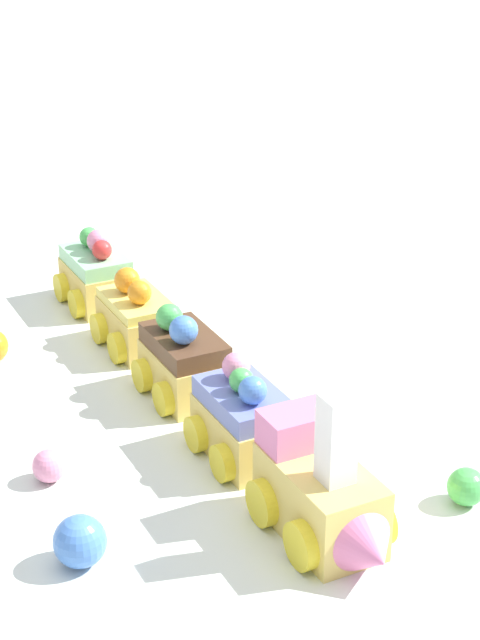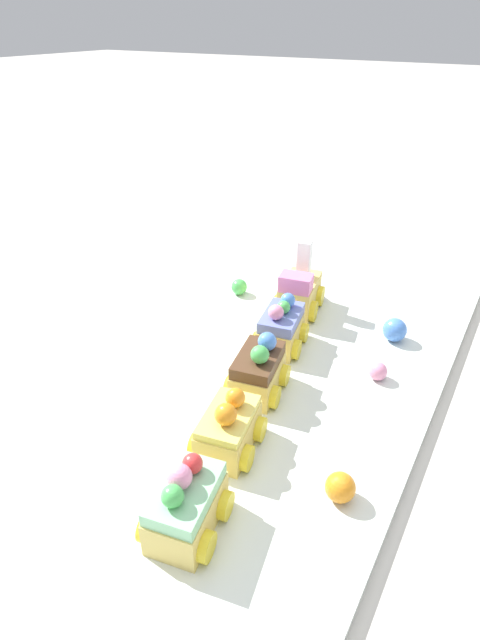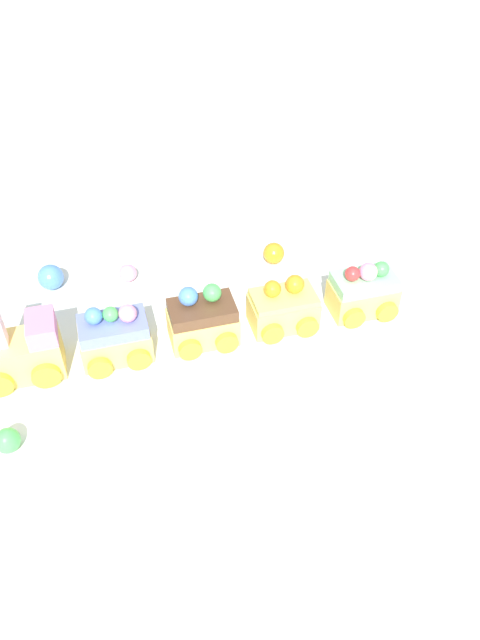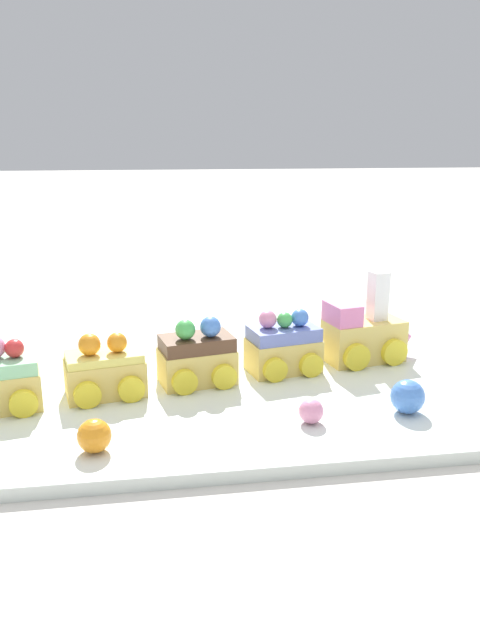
# 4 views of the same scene
# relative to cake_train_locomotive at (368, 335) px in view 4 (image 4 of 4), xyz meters

# --- Properties ---
(ground_plane) EXTENTS (10.00, 10.00, 0.00)m
(ground_plane) POSITION_rel_cake_train_locomotive_xyz_m (-0.19, 0.01, -0.04)
(ground_plane) COLOR beige
(display_board) EXTENTS (0.84, 0.48, 0.01)m
(display_board) POSITION_rel_cake_train_locomotive_xyz_m (-0.19, 0.01, -0.03)
(display_board) COLOR silver
(display_board) RESTS_ON ground_plane
(cake_train_locomotive) EXTENTS (0.12, 0.08, 0.10)m
(cake_train_locomotive) POSITION_rel_cake_train_locomotive_xyz_m (0.00, 0.00, 0.00)
(cake_train_locomotive) COLOR #EACC66
(cake_train_locomotive) RESTS_ON display_board
(cake_car_blueberry) EXTENTS (0.08, 0.07, 0.07)m
(cake_car_blueberry) POSITION_rel_cake_train_locomotive_xyz_m (-0.10, -0.02, -0.00)
(cake_car_blueberry) COLOR #EACC66
(cake_car_blueberry) RESTS_ON display_board
(cake_car_chocolate) EXTENTS (0.08, 0.07, 0.07)m
(cake_car_chocolate) POSITION_rel_cake_train_locomotive_xyz_m (-0.20, -0.04, -0.00)
(cake_car_chocolate) COLOR #EACC66
(cake_car_chocolate) RESTS_ON display_board
(cake_car_lemon) EXTENTS (0.08, 0.07, 0.07)m
(cake_car_lemon) POSITION_rel_cake_train_locomotive_xyz_m (-0.29, -0.06, -0.01)
(cake_car_lemon) COLOR #EACC66
(cake_car_lemon) RESTS_ON display_board
(gumball_pink) EXTENTS (0.02, 0.02, 0.02)m
(gumball_pink) POSITION_rel_cake_train_locomotive_xyz_m (-0.11, -0.15, -0.02)
(gumball_pink) COLOR pink
(gumball_pink) RESTS_ON display_board
(gumball_green) EXTENTS (0.02, 0.02, 0.02)m
(gumball_green) POSITION_rel_cake_train_locomotive_xyz_m (-0.01, 0.10, -0.02)
(gumball_green) COLOR #4CBC56
(gumball_green) RESTS_ON display_board
(gumball_orange) EXTENTS (0.03, 0.03, 0.03)m
(gumball_orange) POSITION_rel_cake_train_locomotive_xyz_m (-0.30, -0.18, -0.01)
(gumball_orange) COLOR orange
(gumball_orange) RESTS_ON display_board
(gumball_blue) EXTENTS (0.03, 0.03, 0.03)m
(gumball_blue) POSITION_rel_cake_train_locomotive_xyz_m (-0.01, -0.15, -0.01)
(gumball_blue) COLOR #4C84E0
(gumball_blue) RESTS_ON display_board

